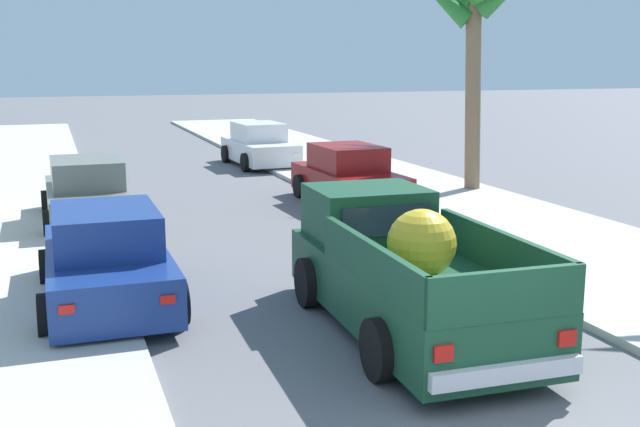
{
  "coord_description": "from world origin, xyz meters",
  "views": [
    {
      "loc": [
        -3.97,
        -4.93,
        3.73
      ],
      "look_at": [
        0.23,
        7.01,
        1.2
      ],
      "focal_mm": 43.15,
      "sensor_mm": 36.0,
      "label": 1
    }
  ],
  "objects_px": {
    "car_left_near": "(107,260)",
    "car_right_near": "(259,146)",
    "pickup_truck": "(402,272)",
    "palm_tree_right_back": "(473,8)",
    "car_right_mid": "(348,177)",
    "car_left_mid": "(88,194)"
  },
  "relations": [
    {
      "from": "car_left_near",
      "to": "car_right_near",
      "type": "distance_m",
      "value": 16.08
    },
    {
      "from": "car_left_near",
      "to": "car_right_near",
      "type": "relative_size",
      "value": 0.99
    },
    {
      "from": "car_right_mid",
      "to": "car_left_mid",
      "type": "bearing_deg",
      "value": -175.43
    },
    {
      "from": "car_left_near",
      "to": "palm_tree_right_back",
      "type": "xyz_separation_m",
      "value": [
        10.62,
        7.47,
        4.43
      ]
    },
    {
      "from": "pickup_truck",
      "to": "palm_tree_right_back",
      "type": "relative_size",
      "value": 0.83
    },
    {
      "from": "car_left_mid",
      "to": "pickup_truck",
      "type": "bearing_deg",
      "value": -66.45
    },
    {
      "from": "car_left_near",
      "to": "car_right_mid",
      "type": "xyz_separation_m",
      "value": [
        6.67,
        6.8,
        0.0
      ]
    },
    {
      "from": "pickup_truck",
      "to": "car_right_mid",
      "type": "distance_m",
      "value": 9.69
    },
    {
      "from": "car_left_near",
      "to": "palm_tree_right_back",
      "type": "relative_size",
      "value": 0.67
    },
    {
      "from": "car_left_near",
      "to": "car_right_mid",
      "type": "relative_size",
      "value": 0.99
    },
    {
      "from": "car_right_near",
      "to": "palm_tree_right_back",
      "type": "xyz_separation_m",
      "value": [
        4.26,
        -7.3,
        4.43
      ]
    },
    {
      "from": "pickup_truck",
      "to": "car_right_near",
      "type": "bearing_deg",
      "value": 81.66
    },
    {
      "from": "car_left_near",
      "to": "palm_tree_right_back",
      "type": "bearing_deg",
      "value": 35.12
    },
    {
      "from": "pickup_truck",
      "to": "palm_tree_right_back",
      "type": "distance_m",
      "value": 12.78
    },
    {
      "from": "pickup_truck",
      "to": "palm_tree_right_back",
      "type": "bearing_deg",
      "value": 55.66
    },
    {
      "from": "pickup_truck",
      "to": "car_left_mid",
      "type": "height_order",
      "value": "pickup_truck"
    },
    {
      "from": "pickup_truck",
      "to": "car_right_near",
      "type": "xyz_separation_m",
      "value": [
        2.53,
        17.23,
        -0.1
      ]
    },
    {
      "from": "car_left_near",
      "to": "car_left_mid",
      "type": "relative_size",
      "value": 1.0
    },
    {
      "from": "car_left_near",
      "to": "palm_tree_right_back",
      "type": "distance_m",
      "value": 13.72
    },
    {
      "from": "palm_tree_right_back",
      "to": "pickup_truck",
      "type": "bearing_deg",
      "value": -124.34
    },
    {
      "from": "car_left_near",
      "to": "car_right_near",
      "type": "bearing_deg",
      "value": 66.68
    },
    {
      "from": "car_left_mid",
      "to": "car_right_mid",
      "type": "height_order",
      "value": "same"
    }
  ]
}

